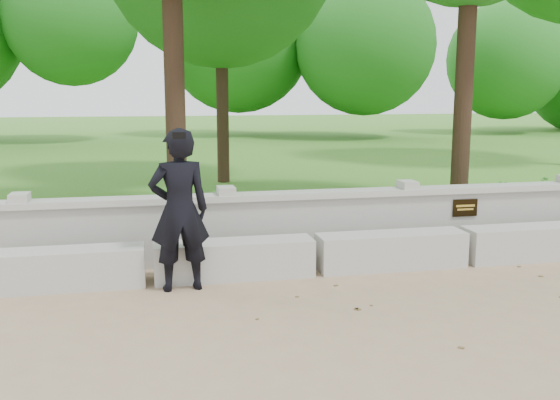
# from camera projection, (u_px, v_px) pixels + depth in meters

# --- Properties ---
(ground) EXTENTS (80.00, 80.00, 0.00)m
(ground) POSITION_uv_depth(u_px,v_px,m) (555.00, 313.00, 6.29)
(ground) COLOR #9E8261
(ground) RESTS_ON ground
(lawn) EXTENTS (40.00, 22.00, 0.25)m
(lawn) POSITION_uv_depth(u_px,v_px,m) (275.00, 158.00, 19.75)
(lawn) COLOR #367022
(lawn) RESTS_ON ground
(concrete_bench) EXTENTS (11.90, 0.45, 0.45)m
(concrete_bench) POSITION_uv_depth(u_px,v_px,m) (464.00, 246.00, 8.08)
(concrete_bench) COLOR #AFADA6
(concrete_bench) RESTS_ON ground
(parapet_wall) EXTENTS (12.50, 0.35, 0.90)m
(parapet_wall) POSITION_uv_depth(u_px,v_px,m) (440.00, 218.00, 8.72)
(parapet_wall) COLOR #A5A39C
(parapet_wall) RESTS_ON ground
(man_main) EXTENTS (0.70, 0.63, 1.82)m
(man_main) POSITION_uv_depth(u_px,v_px,m) (179.00, 210.00, 6.90)
(man_main) COLOR black
(man_main) RESTS_ON ground
(shrub_a) EXTENTS (0.31, 0.33, 0.52)m
(shrub_a) POSITION_uv_depth(u_px,v_px,m) (219.00, 208.00, 9.19)
(shrub_a) COLOR #3A872E
(shrub_a) RESTS_ON lawn
(shrub_b) EXTENTS (0.37, 0.40, 0.58)m
(shrub_b) POSITION_uv_depth(u_px,v_px,m) (503.00, 200.00, 9.67)
(shrub_b) COLOR #3A872E
(shrub_b) RESTS_ON lawn
(shrub_c) EXTENTS (0.62, 0.59, 0.54)m
(shrub_c) POSITION_uv_depth(u_px,v_px,m) (554.00, 195.00, 10.29)
(shrub_c) COLOR #3A872E
(shrub_c) RESTS_ON lawn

